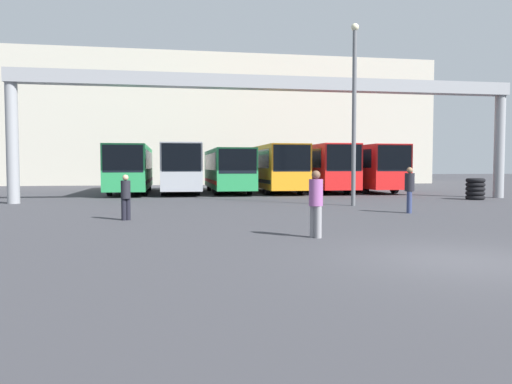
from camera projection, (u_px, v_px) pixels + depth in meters
ground_plane at (463, 261)px, 9.90m from camera, size 200.00×200.00×0.00m
building_backdrop at (221, 124)px, 55.85m from camera, size 44.68×12.00×13.24m
overhead_gantry at (276, 97)px, 26.97m from camera, size 27.51×0.80×6.71m
bus_slot_0 at (131, 166)px, 35.05m from camera, size 2.54×12.48×3.21m
bus_slot_1 at (180, 166)px, 34.84m from camera, size 2.54×10.90×3.32m
bus_slot_2 at (228, 168)px, 35.34m from camera, size 2.54×10.73×3.02m
bus_slot_3 at (275, 166)px, 35.75m from camera, size 2.59×10.41×3.29m
bus_slot_4 at (318, 166)px, 36.64m from camera, size 2.51×11.07×3.33m
bus_slot_5 at (364, 166)px, 36.84m from camera, size 2.52×10.31×3.31m
pedestrian_far_center at (126, 196)px, 17.27m from camera, size 0.33×0.33×1.58m
pedestrian_near_left at (316, 202)px, 13.04m from camera, size 0.37×0.37×1.76m
pedestrian_mid_left at (409, 189)px, 19.90m from camera, size 0.38×0.38×1.83m
tire_stack at (475, 189)px, 27.88m from camera, size 1.04×1.04×1.20m
lamp_post at (354, 108)px, 23.37m from camera, size 0.36×0.36×8.51m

